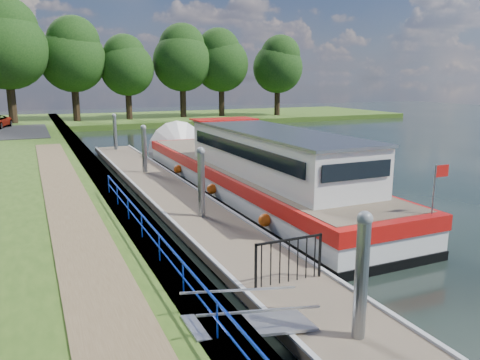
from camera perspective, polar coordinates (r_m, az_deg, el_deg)
name	(u,v)px	position (r m, az deg, el deg)	size (l,w,h in m)	color
ground	(341,342)	(10.44, 12.27, -18.75)	(160.00, 160.00, 0.00)	black
bank_edge	(104,186)	(22.82, -16.29, -0.74)	(1.10, 90.00, 0.78)	#473D2D
far_bank	(176,118)	(61.83, -7.86, 7.50)	(60.00, 18.00, 0.60)	#2E4C15
footpath	(76,224)	(15.79, -19.32, -5.12)	(1.60, 40.00, 0.05)	brown
blue_fence	(170,254)	(11.20, -8.53, -8.90)	(0.04, 18.04, 0.72)	#0C2DBF
pontoon	(168,194)	(21.45, -8.73, -1.75)	(2.50, 30.00, 0.56)	brown
mooring_piles	(168,171)	(21.22, -8.82, 1.12)	(0.30, 27.30, 3.55)	gray
gangway	(251,322)	(9.65, 1.29, -16.93)	(2.58, 1.00, 0.92)	#A5A8AD
gate_panel	(289,254)	(11.58, 5.99, -8.98)	(1.85, 0.05, 1.15)	black
barge	(243,170)	(22.24, 0.31, 1.28)	(4.36, 21.15, 4.78)	black
horizon_trees	(61,54)	(55.96, -20.97, 14.17)	(54.38, 10.03, 12.87)	#332316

